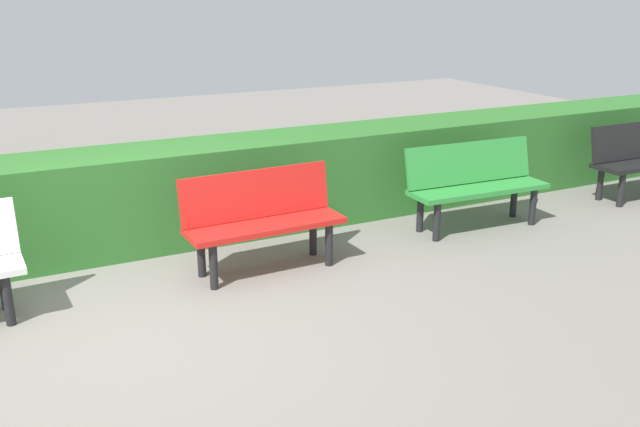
% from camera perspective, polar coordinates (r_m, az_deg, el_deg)
% --- Properties ---
extents(ground_plane, '(21.90, 21.90, 0.00)m').
position_cam_1_polar(ground_plane, '(5.29, -14.16, -9.01)').
color(ground_plane, gray).
extents(bench_green, '(1.50, 0.53, 0.86)m').
position_cam_1_polar(bench_green, '(7.27, 12.54, 2.60)').
color(bench_green, '#2D8C38').
rests_on(bench_green, ground_plane).
extents(bench_red, '(1.39, 0.49, 0.86)m').
position_cam_1_polar(bench_red, '(6.03, -4.76, -0.23)').
color(bench_red, red).
rests_on(bench_red, ground_plane).
extents(hedge_row, '(17.90, 0.80, 0.92)m').
position_cam_1_polar(hedge_row, '(6.95, -8.92, 1.96)').
color(hedge_row, '#2D6B28').
rests_on(hedge_row, ground_plane).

